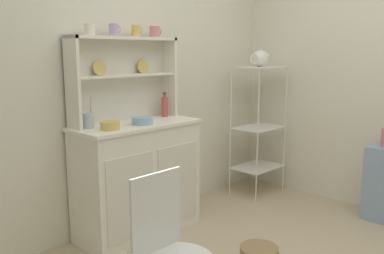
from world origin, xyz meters
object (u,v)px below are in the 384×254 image
at_px(wire_chair, 168,244).
at_px(jam_bottle, 165,106).
at_px(bowl_mixing_large, 110,125).
at_px(utensil_jar, 88,120).
at_px(hutch_cabinet, 138,177).
at_px(porcelain_teapot, 260,58).
at_px(bakers_rack, 258,120).
at_px(cup_cream_0, 90,30).
at_px(hutch_shelf_unit, 122,72).

distance_m(wire_chair, jam_bottle, 1.65).
distance_m(bowl_mixing_large, jam_bottle, 0.68).
xyz_separation_m(bowl_mixing_large, utensil_jar, (-0.08, 0.15, 0.03)).
relative_size(hutch_cabinet, wire_chair, 1.17).
xyz_separation_m(utensil_jar, porcelain_teapot, (1.78, -0.20, 0.41)).
height_order(hutch_cabinet, porcelain_teapot, porcelain_teapot).
distance_m(hutch_cabinet, utensil_jar, 0.61).
bearing_deg(utensil_jar, jam_bottle, 0.67).
distance_m(bakers_rack, cup_cream_0, 1.91).
relative_size(cup_cream_0, bowl_mixing_large, 0.64).
bearing_deg(cup_cream_0, bakers_rack, -7.99).
xyz_separation_m(hutch_shelf_unit, wire_chair, (-0.69, -1.27, -0.74)).
bearing_deg(utensil_jar, porcelain_teapot, -6.28).
bearing_deg(wire_chair, utensil_jar, 53.42).
relative_size(hutch_cabinet, bakers_rack, 0.78).
relative_size(hutch_cabinet, jam_bottle, 4.95).
distance_m(hutch_cabinet, porcelain_teapot, 1.68).
height_order(hutch_cabinet, wire_chair, hutch_cabinet).
xyz_separation_m(cup_cream_0, utensil_jar, (-0.07, -0.04, -0.63)).
xyz_separation_m(hutch_cabinet, utensil_jar, (-0.37, 0.08, 0.48)).
xyz_separation_m(bakers_rack, porcelain_teapot, (-0.00, 0.00, 0.60)).
xyz_separation_m(bowl_mixing_large, jam_bottle, (0.65, 0.16, 0.06)).
xyz_separation_m(jam_bottle, utensil_jar, (-0.73, -0.01, -0.03)).
xyz_separation_m(cup_cream_0, porcelain_teapot, (1.71, -0.24, -0.22)).
bearing_deg(utensil_jar, cup_cream_0, 32.77).
xyz_separation_m(hutch_cabinet, bowl_mixing_large, (-0.29, -0.07, 0.45)).
distance_m(bakers_rack, bowl_mixing_large, 1.72).
xyz_separation_m(bakers_rack, bowl_mixing_large, (-1.71, 0.05, 0.16)).
height_order(jam_bottle, utensil_jar, utensil_jar).
relative_size(bakers_rack, cup_cream_0, 14.46).
height_order(wire_chair, jam_bottle, jam_bottle).
bearing_deg(jam_bottle, hutch_shelf_unit, 168.24).
xyz_separation_m(hutch_cabinet, wire_chair, (-0.69, -1.10, 0.07)).
height_order(hutch_cabinet, hutch_shelf_unit, hutch_shelf_unit).
bearing_deg(wire_chair, jam_bottle, 27.23).
bearing_deg(hutch_shelf_unit, jam_bottle, -11.76).
height_order(bowl_mixing_large, jam_bottle, jam_bottle).
bearing_deg(bowl_mixing_large, utensil_jar, 116.85).
height_order(bowl_mixing_large, porcelain_teapot, porcelain_teapot).
height_order(wire_chair, bowl_mixing_large, bowl_mixing_large).
bearing_deg(wire_chair, cup_cream_0, 50.98).
relative_size(cup_cream_0, porcelain_teapot, 0.35).
bearing_deg(bowl_mixing_large, bakers_rack, -1.52).
bearing_deg(bakers_rack, hutch_cabinet, 175.22).
height_order(jam_bottle, porcelain_teapot, porcelain_teapot).
height_order(bakers_rack, bowl_mixing_large, bakers_rack).
relative_size(wire_chair, utensil_jar, 3.85).
bearing_deg(cup_cream_0, utensil_jar, -147.23).
bearing_deg(porcelain_teapot, hutch_shelf_unit, 168.79).
relative_size(bowl_mixing_large, jam_bottle, 0.68).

